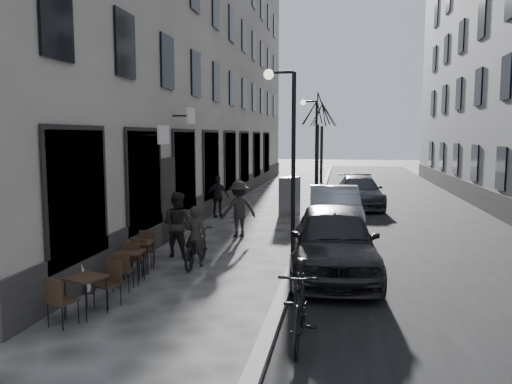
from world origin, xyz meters
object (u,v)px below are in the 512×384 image
(streetlamp_near, at_px, (287,140))
(utility_cabinet, at_px, (290,196))
(bistro_set_c, at_px, (140,254))
(car_far, at_px, (359,192))
(pedestrian_mid, at_px, (239,209))
(tree_far, at_px, (322,115))
(pedestrian_near, at_px, (177,224))
(car_near, at_px, (334,240))
(streetlamp_far, at_px, (313,138))
(bistro_set_b, at_px, (130,264))
(sign_board, at_px, (85,271))
(moped, at_px, (300,303))
(bistro_set_a, at_px, (86,292))
(car_mid, at_px, (334,210))
(tree_near, at_px, (318,111))
(pedestrian_far, at_px, (217,196))
(bicycle, at_px, (195,248))

(streetlamp_near, distance_m, utility_cabinet, 7.20)
(bistro_set_c, height_order, car_far, car_far)
(pedestrian_mid, bearing_deg, tree_far, -125.31)
(pedestrian_near, xyz_separation_m, car_near, (4.23, -1.13, -0.05))
(streetlamp_far, bearing_deg, pedestrian_mid, -99.98)
(streetlamp_far, relative_size, bistro_set_b, 3.44)
(sign_board, height_order, moped, moped)
(pedestrian_near, height_order, pedestrian_mid, pedestrian_mid)
(streetlamp_far, height_order, bistro_set_c, streetlamp_far)
(utility_cabinet, xyz_separation_m, car_far, (2.93, 2.65, -0.08))
(bistro_set_a, xyz_separation_m, car_mid, (4.33, 8.80, 0.33))
(streetlamp_near, xyz_separation_m, pedestrian_mid, (-1.78, 1.89, -2.25))
(tree_near, relative_size, bistro_set_c, 3.72)
(sign_board, bearing_deg, streetlamp_far, 56.50)
(streetlamp_near, height_order, bistro_set_a, streetlamp_near)
(car_near, xyz_separation_m, moped, (-0.46, -4.01, -0.20))
(sign_board, xyz_separation_m, moped, (4.73, -1.90, 0.22))
(streetlamp_near, relative_size, car_far, 1.05)
(utility_cabinet, bearing_deg, car_near, -61.81)
(streetlamp_far, xyz_separation_m, bistro_set_b, (-3.12, -15.58, -2.72))
(bistro_set_a, height_order, car_near, car_near)
(streetlamp_near, bearing_deg, pedestrian_mid, 133.26)
(streetlamp_far, relative_size, car_mid, 1.08)
(utility_cabinet, bearing_deg, tree_near, 100.81)
(car_mid, bearing_deg, car_far, 76.64)
(tree_near, xyz_separation_m, bistro_set_a, (-3.13, -20.64, -4.21))
(tree_near, bearing_deg, pedestrian_far, -110.28)
(streetlamp_near, height_order, bistro_set_c, streetlamp_near)
(bistro_set_b, bearing_deg, tree_far, 75.00)
(pedestrian_near, height_order, car_near, pedestrian_near)
(tree_near, height_order, pedestrian_far, tree_near)
(tree_far, xyz_separation_m, car_far, (2.23, -11.58, -3.96))
(streetlamp_near, height_order, streetlamp_far, same)
(pedestrian_near, bearing_deg, bicycle, 142.72)
(tree_far, distance_m, utility_cabinet, 14.77)
(streetlamp_far, relative_size, pedestrian_far, 3.05)
(utility_cabinet, bearing_deg, streetlamp_near, -69.02)
(bistro_set_b, bearing_deg, car_far, 59.78)
(tree_near, xyz_separation_m, car_far, (2.23, -5.58, -3.96))
(car_mid, bearing_deg, tree_far, 89.81)
(tree_far, relative_size, bistro_set_a, 3.73)
(bicycle, bearing_deg, streetlamp_far, -99.38)
(moped, bearing_deg, pedestrian_near, 125.16)
(tree_near, xyz_separation_m, pedestrian_near, (-2.96, -16.00, -3.78))
(utility_cabinet, height_order, car_mid, utility_cabinet)
(bistro_set_b, relative_size, bistro_set_c, 0.97)
(streetlamp_far, xyz_separation_m, bicycle, (-2.10, -13.92, -2.69))
(pedestrian_far, bearing_deg, bistro_set_c, -121.34)
(bicycle, xyz_separation_m, pedestrian_far, (-1.33, 7.45, 0.36))
(utility_cabinet, distance_m, pedestrian_far, 3.06)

